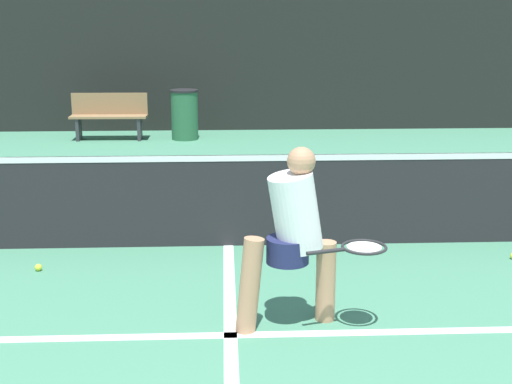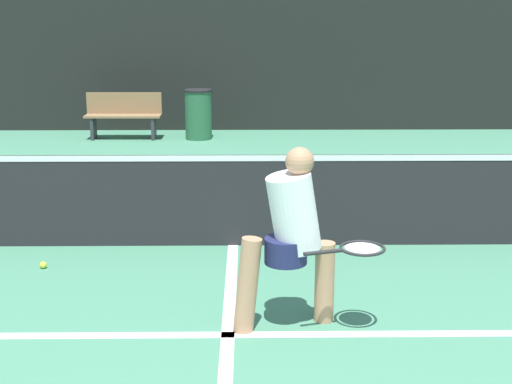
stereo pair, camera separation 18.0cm
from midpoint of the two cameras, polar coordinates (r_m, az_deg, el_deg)
name	(u,v)px [view 1 (the left image)]	position (r m, az deg, el deg)	size (l,w,h in m)	color
court_service_line	(231,335)	(5.43, -3.02, -11.37)	(8.25, 0.10, 0.01)	white
court_center_mark	(230,322)	(5.63, -3.01, -10.38)	(0.10, 3.76, 0.01)	white
net	(228,198)	(7.24, -2.97, -0.45)	(11.09, 0.09, 1.07)	slate
fence_back	(225,53)	(14.39, -2.87, 11.04)	(24.00, 0.06, 3.09)	black
player_practicing	(294,233)	(5.33, 2.09, -3.29)	(1.19, 0.51, 1.40)	tan
tennis_ball_scattered_3	(38,267)	(6.99, -17.73, -5.77)	(0.07, 0.07, 0.07)	#D1E033
courtside_bench	(109,115)	(13.68, -12.04, 6.04)	(1.42, 0.40, 0.86)	olive
trash_bin	(185,115)	(13.48, -6.12, 6.18)	(0.52, 0.52, 0.93)	#28603D
parked_car	(392,82)	(18.75, 10.54, 8.61)	(1.73, 4.15, 1.35)	navy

